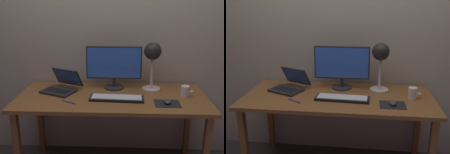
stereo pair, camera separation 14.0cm
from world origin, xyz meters
TOP-DOWN VIEW (x-y plane):
  - back_wall at (0.00, 0.40)m, footprint 4.80×0.06m
  - desk at (0.00, 0.00)m, footprint 1.60×0.70m
  - monitor at (0.01, 0.19)m, footprint 0.50×0.18m
  - keyboard_main at (0.04, -0.09)m, footprint 0.45×0.16m
  - laptop at (-0.45, 0.12)m, footprint 0.37×0.38m
  - desk_lamp at (0.35, 0.17)m, footprint 0.16×0.16m
  - mousepad at (0.44, -0.16)m, footprint 0.20×0.16m
  - mouse at (0.44, -0.16)m, footprint 0.06×0.10m
  - coffee_mug at (0.62, 0.00)m, footprint 0.11×0.07m
  - pen at (-0.34, -0.17)m, footprint 0.12×0.08m

SIDE VIEW (x-z plane):
  - desk at x=0.00m, z-range 0.29..1.03m
  - mousepad at x=0.44m, z-range 0.74..0.74m
  - pen at x=-0.34m, z-range 0.74..0.75m
  - keyboard_main at x=0.04m, z-range 0.74..0.76m
  - mouse at x=0.44m, z-range 0.74..0.78m
  - coffee_mug at x=0.62m, z-range 0.74..0.83m
  - laptop at x=-0.45m, z-range 0.70..0.89m
  - monitor at x=0.01m, z-range 0.76..1.15m
  - desk_lamp at x=0.35m, z-range 0.84..1.27m
  - back_wall at x=0.00m, z-range 0.00..2.60m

